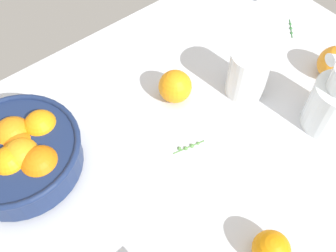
# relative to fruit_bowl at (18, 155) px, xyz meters

# --- Properties ---
(ground_plane) EXTENTS (1.22, 0.83, 0.03)m
(ground_plane) POSITION_rel_fruit_bowl_xyz_m (0.27, -0.16, -0.06)
(ground_plane) COLOR silver
(fruit_bowl) EXTENTS (0.26, 0.26, 0.10)m
(fruit_bowl) POSITION_rel_fruit_bowl_xyz_m (0.00, 0.00, 0.00)
(fruit_bowl) COLOR navy
(fruit_bowl) RESTS_ON ground_plane
(juice_pitcher) EXTENTS (0.11, 0.15, 0.17)m
(juice_pitcher) POSITION_rel_fruit_bowl_xyz_m (0.56, -0.31, 0.01)
(juice_pitcher) COLOR white
(juice_pitcher) RESTS_ON ground_plane
(juice_glass) EXTENTS (0.09, 0.09, 0.11)m
(juice_glass) POSITION_rel_fruit_bowl_xyz_m (0.49, -0.14, -0.00)
(juice_glass) COLOR white
(juice_glass) RESTS_ON ground_plane
(loose_orange_0) EXTENTS (0.08, 0.08, 0.08)m
(loose_orange_0) POSITION_rel_fruit_bowl_xyz_m (0.69, -0.23, -0.01)
(loose_orange_0) COLOR orange
(loose_orange_0) RESTS_ON ground_plane
(loose_orange_3) EXTENTS (0.07, 0.07, 0.07)m
(loose_orange_3) POSITION_rel_fruit_bowl_xyz_m (0.35, -0.05, -0.01)
(loose_orange_3) COLOR orange
(loose_orange_3) RESTS_ON ground_plane
(loose_orange_4) EXTENTS (0.07, 0.07, 0.07)m
(loose_orange_4) POSITION_rel_fruit_bowl_xyz_m (0.25, -0.43, -0.02)
(loose_orange_4) COLOR orange
(loose_orange_4) RESTS_ON ground_plane
(herb_sprig_0) EXTENTS (0.07, 0.02, 0.01)m
(herb_sprig_0) POSITION_rel_fruit_bowl_xyz_m (0.29, -0.17, -0.05)
(herb_sprig_0) COLOR #538744
(herb_sprig_0) RESTS_ON ground_plane
(herb_sprig_1) EXTENTS (0.05, 0.05, 0.01)m
(herb_sprig_1) POSITION_rel_fruit_bowl_xyz_m (0.74, -0.06, -0.05)
(herb_sprig_1) COLOR #336C38
(herb_sprig_1) RESTS_ON ground_plane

